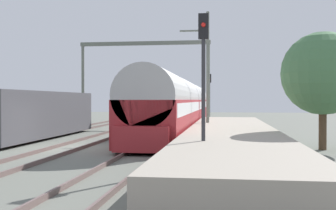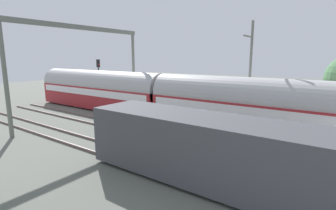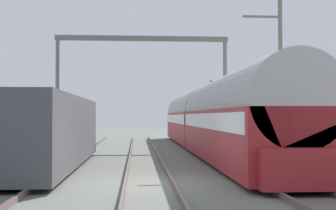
{
  "view_description": "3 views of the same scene",
  "coord_description": "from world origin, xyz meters",
  "px_view_note": "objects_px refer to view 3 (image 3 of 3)",
  "views": [
    {
      "loc": [
        7.45,
        -19.74,
        2.36
      ],
      "look_at": [
        4.0,
        5.88,
        2.04
      ],
      "focal_mm": 44.74,
      "sensor_mm": 36.0,
      "label": 1
    },
    {
      "loc": [
        -13.31,
        0.85,
        5.31
      ],
      "look_at": [
        1.94,
        11.71,
        1.8
      ],
      "focal_mm": 27.24,
      "sensor_mm": 36.0,
      "label": 2
    },
    {
      "loc": [
        -0.37,
        -14.44,
        2.09
      ],
      "look_at": [
        2.0,
        21.15,
        2.95
      ],
      "focal_mm": 49.84,
      "sensor_mm": 36.0,
      "label": 3
    }
  ],
  "objects_px": {
    "passenger_train": "(209,118)",
    "railway_signal_far": "(212,102)",
    "person_crossing": "(222,132)",
    "freight_car": "(46,132)",
    "catenary_gantry": "(142,67)"
  },
  "relations": [
    {
      "from": "freight_car",
      "to": "catenary_gantry",
      "type": "xyz_separation_m",
      "value": [
        4.0,
        14.4,
        4.15
      ]
    },
    {
      "from": "railway_signal_far",
      "to": "catenary_gantry",
      "type": "height_order",
      "value": "catenary_gantry"
    },
    {
      "from": "freight_car",
      "to": "catenary_gantry",
      "type": "bearing_deg",
      "value": 74.47
    },
    {
      "from": "freight_car",
      "to": "railway_signal_far",
      "type": "distance_m",
      "value": 22.16
    },
    {
      "from": "passenger_train",
      "to": "catenary_gantry",
      "type": "height_order",
      "value": "catenary_gantry"
    },
    {
      "from": "catenary_gantry",
      "to": "person_crossing",
      "type": "bearing_deg",
      "value": -31.36
    },
    {
      "from": "freight_car",
      "to": "railway_signal_far",
      "type": "relative_size",
      "value": 2.56
    },
    {
      "from": "person_crossing",
      "to": "railway_signal_far",
      "type": "height_order",
      "value": "railway_signal_far"
    },
    {
      "from": "person_crossing",
      "to": "railway_signal_far",
      "type": "xyz_separation_m",
      "value": [
        0.76,
        8.48,
        2.22
      ]
    },
    {
      "from": "person_crossing",
      "to": "catenary_gantry",
      "type": "xyz_separation_m",
      "value": [
        -5.16,
        3.15,
        4.59
      ]
    },
    {
      "from": "passenger_train",
      "to": "railway_signal_far",
      "type": "height_order",
      "value": "railway_signal_far"
    },
    {
      "from": "person_crossing",
      "to": "catenary_gantry",
      "type": "relative_size",
      "value": 0.14
    },
    {
      "from": "freight_car",
      "to": "catenary_gantry",
      "type": "relative_size",
      "value": 1.05
    },
    {
      "from": "person_crossing",
      "to": "catenary_gantry",
      "type": "height_order",
      "value": "catenary_gantry"
    },
    {
      "from": "person_crossing",
      "to": "catenary_gantry",
      "type": "bearing_deg",
      "value": 65.84
    }
  ]
}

